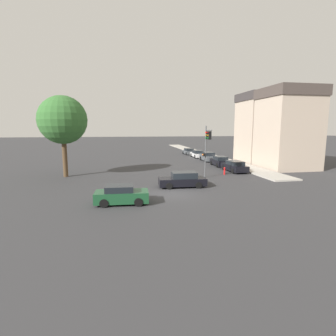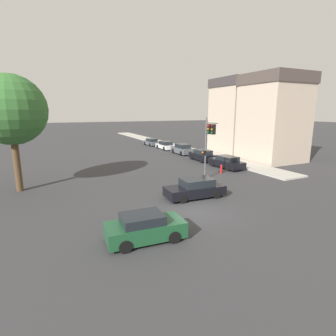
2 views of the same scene
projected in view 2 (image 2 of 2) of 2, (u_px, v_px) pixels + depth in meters
ground_plane at (195, 211)px, 17.28m from camera, size 300.00×300.00×0.00m
sidewalk_strip at (166, 144)px, 51.71m from camera, size 3.27×60.00×0.16m
rowhouse_backdrop at (255, 117)px, 36.47m from camera, size 6.87×13.63×11.15m
street_tree at (10, 110)px, 20.20m from camera, size 5.45×5.45×9.25m
traffic_signal at (209, 137)px, 23.98m from camera, size 0.66×1.70×5.88m
crossing_car_0 at (145, 228)px, 13.17m from camera, size 4.04×2.05×1.42m
crossing_car_1 at (195, 189)px, 19.81m from camera, size 4.60×2.14×1.45m
parked_car_0 at (226, 162)px, 30.08m from camera, size 2.04×4.66×1.41m
parked_car_1 at (202, 155)px, 34.56m from camera, size 2.04×4.34×1.47m
parked_car_2 at (182, 149)px, 39.86m from camera, size 1.96×4.47×1.56m
parked_car_3 at (165, 145)px, 44.94m from camera, size 1.95×4.63×1.39m
parked_car_4 at (152, 142)px, 50.11m from camera, size 2.02×4.11×1.31m
fire_hydrant at (221, 169)px, 27.51m from camera, size 0.22×0.22×0.92m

